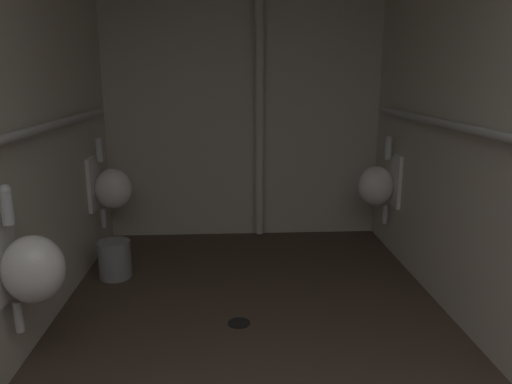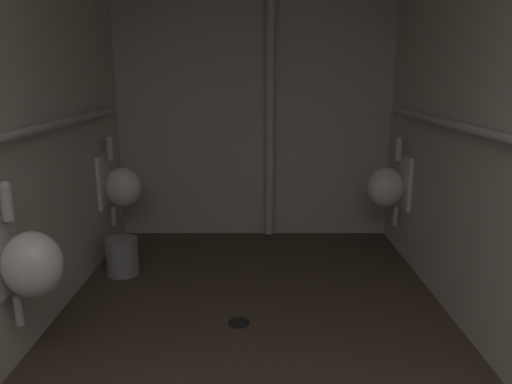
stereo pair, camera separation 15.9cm
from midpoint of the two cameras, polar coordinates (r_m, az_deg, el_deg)
The scene contains 9 objects.
floor at distance 2.74m, azimuth 1.24°, elevation -20.75°, with size 2.65×4.57×0.08m, color #47382D.
wall_back at distance 4.52m, azimuth 0.60°, elevation 10.64°, with size 2.65×0.06×2.53m, color beige.
urinal_left_mid at distance 2.64m, azimuth -23.96°, elevation -7.63°, with size 0.32×0.30×0.76m.
urinal_left_far at distance 4.16m, azimuth -14.87°, elevation 0.71°, with size 0.32×0.30×0.76m.
urinal_right_mid at distance 4.18m, azimuth 16.20°, elevation 0.68°, with size 0.32×0.30×0.76m.
supply_pipe_right at distance 2.61m, azimuth 29.01°, elevation 5.41°, with size 0.06×3.75×0.06m.
standpipe_back_wall at distance 4.41m, azimuth 2.50°, elevation 10.56°, with size 0.08×0.08×2.48m, color beige.
floor_drain at distance 3.12m, azimuth -0.75°, elevation -15.15°, with size 0.14×0.14×0.01m, color black.
waste_bin at distance 3.87m, azimuth -14.58°, elevation -7.40°, with size 0.24×0.24×0.29m, color gray.
Camera 2 is at (0.02, -0.03, 1.52)m, focal length 33.85 mm.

